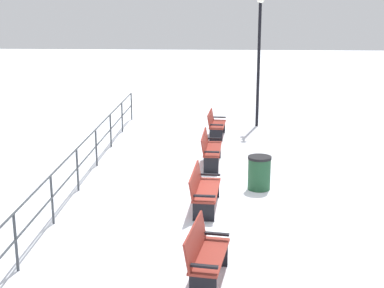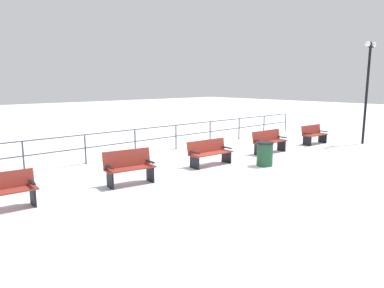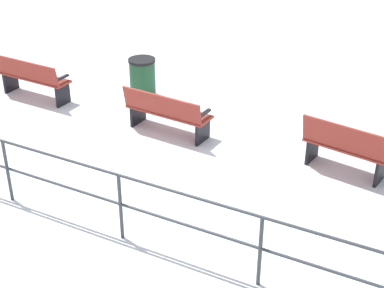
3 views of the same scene
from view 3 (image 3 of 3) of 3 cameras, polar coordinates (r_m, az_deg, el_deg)
ground_plane at (r=11.06m, az=-1.91°, el=1.42°), size 80.00×80.00×0.00m
bench_second at (r=9.76m, az=14.70°, el=-0.29°), size 0.72×1.45×0.95m
bench_third at (r=10.72m, az=-2.48°, el=3.13°), size 0.66×1.67×0.85m
bench_fourth at (r=12.59m, az=-15.32°, el=6.29°), size 0.56×1.68×0.90m
waterfront_railing at (r=8.45m, az=-12.74°, el=-3.11°), size 0.05×18.26×1.04m
trash_bin at (r=12.39m, az=-4.84°, el=6.49°), size 0.57×0.57×0.81m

